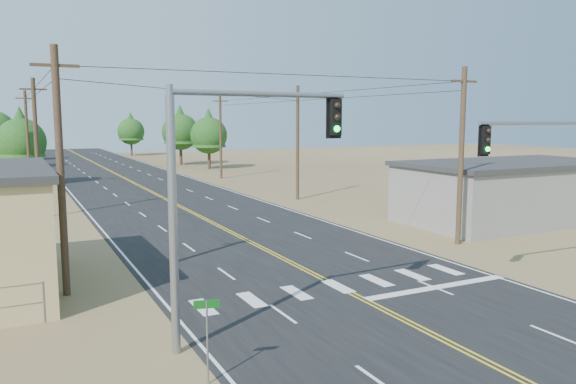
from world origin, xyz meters
TOP-DOWN VIEW (x-y plane):
  - ground at (0.00, 0.00)m, footprint 220.00×220.00m
  - road at (0.00, 30.00)m, footprint 15.00×200.00m
  - building_right at (19.00, 16.00)m, footprint 15.00×8.00m
  - utility_pole_left_near at (-10.50, 12.00)m, footprint 1.80×0.30m
  - utility_pole_left_mid at (-10.50, 32.00)m, footprint 1.80×0.30m
  - utility_pole_left_far at (-10.50, 52.00)m, footprint 1.80×0.30m
  - utility_pole_right_near at (10.50, 12.00)m, footprint 1.80×0.30m
  - utility_pole_right_mid at (10.50, 32.00)m, footprint 1.80×0.30m
  - utility_pole_right_far at (10.50, 52.00)m, footprint 1.80×0.30m
  - signal_mast_left at (-6.26, 4.48)m, footprint 6.28×0.70m
  - signal_mast_right at (8.24, 4.03)m, footprint 6.35×0.43m
  - street_sign at (-7.80, 2.00)m, footprint 0.68×0.21m
  - tree_left_near at (-11.07, 54.46)m, footprint 5.10×5.10m
  - tree_left_far at (-10.73, 94.16)m, footprint 4.92×4.92m
  - tree_right_near at (13.19, 64.48)m, footprint 5.20×5.20m
  - tree_right_mid at (11.44, 72.86)m, footprint 5.57×5.57m
  - tree_right_far at (9.00, 98.87)m, footprint 5.06×5.06m

SIDE VIEW (x-z plane):
  - ground at x=0.00m, z-range 0.00..0.00m
  - road at x=0.00m, z-range 0.00..0.02m
  - street_sign at x=-7.80m, z-range 0.40..2.76m
  - building_right at x=19.00m, z-range 0.00..4.00m
  - signal_mast_right at x=8.24m, z-range 1.30..8.46m
  - tree_left_far at x=-10.73m, z-range 0.91..9.12m
  - utility_pole_left_near at x=-10.50m, z-range 0.12..10.12m
  - utility_pole_left_mid at x=-10.50m, z-range 0.12..10.12m
  - utility_pole_left_far at x=-10.50m, z-range 0.12..10.12m
  - utility_pole_right_near at x=10.50m, z-range 0.12..10.12m
  - utility_pole_right_mid at x=10.50m, z-range 0.12..10.12m
  - utility_pole_right_far at x=10.50m, z-range 0.12..10.12m
  - tree_right_far at x=9.00m, z-range 0.94..9.38m
  - tree_left_near at x=-11.07m, z-range 0.95..9.44m
  - tree_right_near at x=13.19m, z-range 0.97..9.63m
  - signal_mast_left at x=-6.26m, z-range 1.40..9.55m
  - tree_right_mid at x=11.44m, z-range 1.04..10.32m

